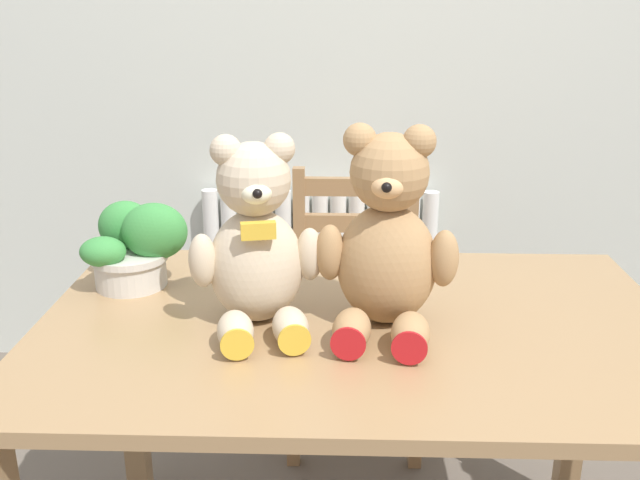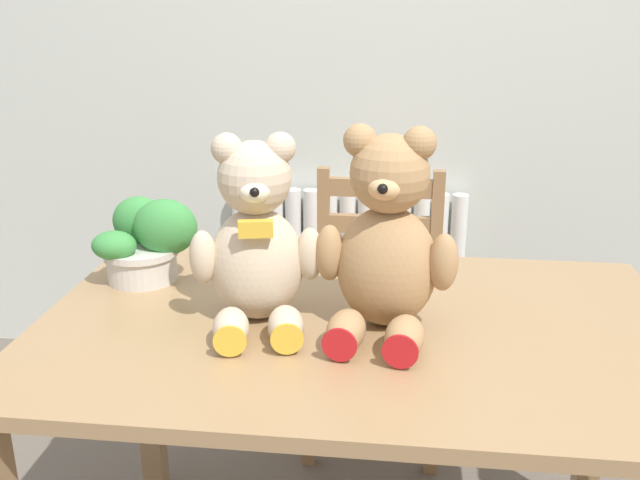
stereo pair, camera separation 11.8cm
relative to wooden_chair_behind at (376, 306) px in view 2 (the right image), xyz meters
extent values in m
cube|color=silver|center=(-0.01, 0.47, 0.86)|extent=(8.00, 0.04, 2.60)
cylinder|color=white|center=(-0.54, 0.40, -0.08)|extent=(0.06, 0.06, 0.72)
cylinder|color=white|center=(-0.47, 0.40, -0.08)|extent=(0.06, 0.06, 0.72)
cylinder|color=white|center=(-0.40, 0.40, -0.08)|extent=(0.06, 0.06, 0.72)
cylinder|color=white|center=(-0.33, 0.40, -0.08)|extent=(0.06, 0.06, 0.72)
cylinder|color=white|center=(-0.27, 0.40, -0.08)|extent=(0.06, 0.06, 0.72)
cylinder|color=white|center=(-0.20, 0.40, -0.08)|extent=(0.06, 0.06, 0.72)
cylinder|color=white|center=(-0.13, 0.40, -0.08)|extent=(0.06, 0.06, 0.72)
cylinder|color=white|center=(-0.06, 0.40, -0.08)|extent=(0.06, 0.06, 0.72)
cylinder|color=white|center=(0.01, 0.40, -0.08)|extent=(0.06, 0.06, 0.72)
cylinder|color=white|center=(0.08, 0.40, -0.08)|extent=(0.06, 0.06, 0.72)
cylinder|color=white|center=(0.15, 0.40, -0.08)|extent=(0.06, 0.06, 0.72)
cylinder|color=white|center=(0.22, 0.40, -0.08)|extent=(0.06, 0.06, 0.72)
cylinder|color=white|center=(0.28, 0.40, -0.08)|extent=(0.06, 0.06, 0.72)
cube|color=white|center=(-0.13, 0.40, -0.42)|extent=(0.89, 0.10, 0.04)
cube|color=#9E7A51|center=(-0.01, -0.80, 0.31)|extent=(1.33, 0.84, 0.03)
cube|color=#9E7A51|center=(-0.63, -0.43, -0.07)|extent=(0.06, 0.06, 0.73)
cube|color=#9E7A51|center=(0.60, -0.43, -0.07)|extent=(0.06, 0.06, 0.73)
cube|color=#997047|center=(0.00, -0.05, -0.01)|extent=(0.42, 0.44, 0.03)
cube|color=#997047|center=(0.19, -0.25, -0.23)|extent=(0.04, 0.04, 0.41)
cube|color=#997047|center=(-0.19, -0.25, -0.23)|extent=(0.04, 0.04, 0.41)
cube|color=#997047|center=(0.19, 0.15, -0.01)|extent=(0.04, 0.04, 0.87)
cube|color=#997047|center=(-0.19, 0.15, -0.01)|extent=(0.04, 0.04, 0.87)
cube|color=#997047|center=(0.00, 0.15, 0.36)|extent=(0.34, 0.03, 0.06)
cube|color=#997047|center=(0.00, 0.15, 0.24)|extent=(0.34, 0.03, 0.06)
ellipsoid|color=beige|center=(-0.22, -0.80, 0.44)|extent=(0.22, 0.20, 0.24)
sphere|color=beige|center=(-0.22, -0.80, 0.63)|extent=(0.15, 0.15, 0.15)
sphere|color=beige|center=(-0.17, -0.79, 0.69)|extent=(0.06, 0.06, 0.06)
sphere|color=beige|center=(-0.27, -0.81, 0.69)|extent=(0.06, 0.06, 0.06)
ellipsoid|color=white|center=(-0.21, -0.86, 0.61)|extent=(0.07, 0.07, 0.05)
sphere|color=black|center=(-0.20, -0.88, 0.62)|extent=(0.02, 0.02, 0.02)
ellipsoid|color=beige|center=(-0.11, -0.80, 0.47)|extent=(0.07, 0.07, 0.11)
ellipsoid|color=beige|center=(-0.32, -0.84, 0.47)|extent=(0.07, 0.07, 0.11)
ellipsoid|color=beige|center=(-0.14, -0.91, 0.36)|extent=(0.09, 0.13, 0.07)
cylinder|color=gold|center=(-0.13, -0.97, 0.36)|extent=(0.06, 0.02, 0.06)
ellipsoid|color=beige|center=(-0.25, -0.93, 0.36)|extent=(0.09, 0.13, 0.07)
cylinder|color=gold|center=(-0.24, -0.99, 0.36)|extent=(0.06, 0.02, 0.06)
cube|color=gold|center=(-0.20, -0.88, 0.54)|extent=(0.07, 0.03, 0.03)
ellipsoid|color=tan|center=(0.05, -0.80, 0.45)|extent=(0.22, 0.20, 0.25)
sphere|color=tan|center=(0.05, -0.80, 0.64)|extent=(0.16, 0.16, 0.16)
sphere|color=tan|center=(0.10, -0.81, 0.70)|extent=(0.07, 0.07, 0.07)
sphere|color=tan|center=(-0.01, -0.79, 0.70)|extent=(0.07, 0.07, 0.07)
ellipsoid|color=#E5B279|center=(0.04, -0.86, 0.63)|extent=(0.07, 0.07, 0.05)
sphere|color=black|center=(0.04, -0.89, 0.63)|extent=(0.02, 0.02, 0.02)
ellipsoid|color=tan|center=(0.16, -0.84, 0.48)|extent=(0.07, 0.07, 0.12)
ellipsoid|color=tan|center=(-0.07, -0.81, 0.48)|extent=(0.07, 0.07, 0.12)
ellipsoid|color=tan|center=(0.09, -0.94, 0.36)|extent=(0.09, 0.13, 0.07)
cylinder|color=red|center=(0.08, -1.00, 0.36)|extent=(0.07, 0.01, 0.07)
ellipsoid|color=tan|center=(-0.02, -0.92, 0.36)|extent=(0.09, 0.13, 0.07)
cylinder|color=red|center=(-0.03, -0.98, 0.36)|extent=(0.07, 0.01, 0.07)
cylinder|color=beige|center=(-0.54, -0.63, 0.36)|extent=(0.16, 0.16, 0.08)
cylinder|color=beige|center=(-0.54, -0.63, 0.40)|extent=(0.18, 0.18, 0.02)
ellipsoid|color=#3D8E42|center=(-0.48, -0.62, 0.46)|extent=(0.15, 0.11, 0.13)
ellipsoid|color=#3D8E42|center=(-0.55, -0.58, 0.45)|extent=(0.13, 0.09, 0.12)
ellipsoid|color=#3D8E42|center=(-0.58, -0.68, 0.43)|extent=(0.10, 0.08, 0.07)
camera|label=1|loc=(-0.05, -2.16, 0.97)|focal=40.00mm
camera|label=2|loc=(0.07, -2.15, 0.97)|focal=40.00mm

